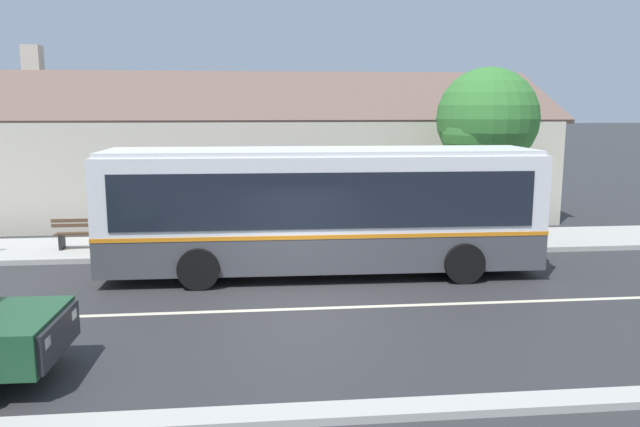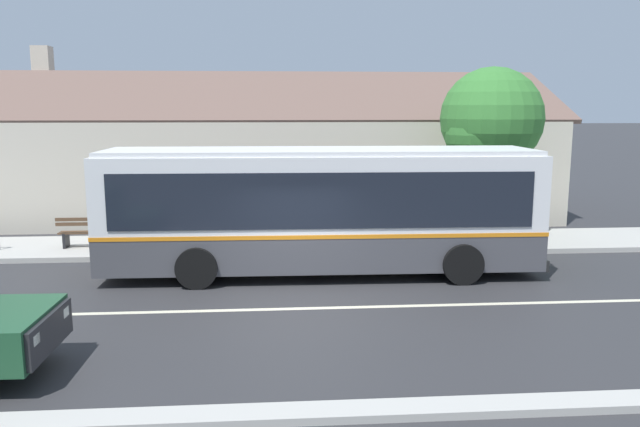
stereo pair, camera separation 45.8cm
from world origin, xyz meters
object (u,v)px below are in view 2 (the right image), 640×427
Objects in this scene: bench_by_building at (90,233)px; bus_stop_sign at (525,197)px; transit_bus at (321,207)px; street_tree_primary at (489,122)px.

bus_stop_sign is at bearing -3.29° from bench_by_building.
transit_bus is 6.58m from bus_stop_sign.
bus_stop_sign reaches higher than bench_by_building.
transit_bus is 7.00m from street_tree_primary.
transit_bus reaches higher than bus_stop_sign.
transit_bus is 2.01× the size of street_tree_primary.
street_tree_primary is 2.73m from bus_stop_sign.
bench_by_building is 0.75× the size of bus_stop_sign.
street_tree_primary is at bearing 112.11° from bus_stop_sign.
transit_bus is at bearing -161.45° from bus_stop_sign.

